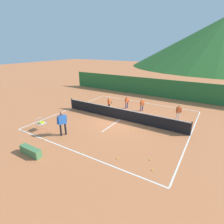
# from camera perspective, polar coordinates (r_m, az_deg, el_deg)

# --- Properties ---
(ground_plane) EXTENTS (120.00, 120.00, 0.00)m
(ground_plane) POSITION_cam_1_polar(r_m,az_deg,el_deg) (14.69, 2.69, -2.44)
(ground_plane) COLOR #C67042
(line_baseline_near) EXTENTS (11.02, 0.08, 0.01)m
(line_baseline_near) POSITION_cam_1_polar(r_m,az_deg,el_deg) (10.68, -12.39, -12.34)
(line_baseline_near) COLOR white
(line_baseline_near) RESTS_ON ground
(line_baseline_far) EXTENTS (11.02, 0.08, 0.01)m
(line_baseline_far) POSITION_cam_1_polar(r_m,az_deg,el_deg) (19.42, 10.63, 2.99)
(line_baseline_far) COLOR white
(line_baseline_far) RESTS_ON ground
(line_sideline_west) EXTENTS (0.08, 11.10, 0.01)m
(line_sideline_west) POSITION_cam_1_polar(r_m,az_deg,el_deg) (17.82, -12.98, 1.23)
(line_sideline_west) COLOR white
(line_sideline_west) RESTS_ON ground
(line_sideline_east) EXTENTS (0.08, 11.10, 0.01)m
(line_sideline_east) POSITION_cam_1_polar(r_m,az_deg,el_deg) (13.21, 24.24, -7.07)
(line_sideline_east) COLOR white
(line_sideline_east) RESTS_ON ground
(line_service_center) EXTENTS (0.08, 5.46, 0.01)m
(line_service_center) POSITION_cam_1_polar(r_m,az_deg,el_deg) (14.69, 2.69, -2.43)
(line_service_center) COLOR white
(line_service_center) RESTS_ON ground
(tennis_net) EXTENTS (11.04, 0.08, 1.05)m
(tennis_net) POSITION_cam_1_polar(r_m,az_deg,el_deg) (14.50, 2.73, -0.62)
(tennis_net) COLOR #333338
(tennis_net) RESTS_ON ground
(instructor) EXTENTS (0.53, 0.85, 1.72)m
(instructor) POSITION_cam_1_polar(r_m,az_deg,el_deg) (12.20, -15.94, -2.91)
(instructor) COLOR black
(instructor) RESTS_ON ground
(student_0) EXTENTS (0.51, 0.55, 1.25)m
(student_0) POSITION_cam_1_polar(r_m,az_deg,el_deg) (16.81, -0.94, 3.29)
(student_0) COLOR black
(student_0) RESTS_ON ground
(student_1) EXTENTS (0.41, 0.67, 1.26)m
(student_1) POSITION_cam_1_polar(r_m,az_deg,el_deg) (17.14, 4.86, 3.59)
(student_1) COLOR navy
(student_1) RESTS_ON ground
(student_2) EXTENTS (0.41, 0.68, 1.20)m
(student_2) POSITION_cam_1_polar(r_m,az_deg,el_deg) (16.62, 9.78, 2.70)
(student_2) COLOR navy
(student_2) RESTS_ON ground
(student_3) EXTENTS (0.48, 0.66, 1.26)m
(student_3) POSITION_cam_1_polar(r_m,az_deg,el_deg) (15.45, 20.94, 0.36)
(student_3) COLOR silver
(student_3) RESTS_ON ground
(ball_cart) EXTENTS (0.58, 0.58, 0.90)m
(ball_cart) POSITION_cam_1_polar(r_m,az_deg,el_deg) (13.59, -22.09, -3.21)
(ball_cart) COLOR #B7B7BC
(ball_cart) RESTS_ON ground
(tennis_ball_0) EXTENTS (0.07, 0.07, 0.07)m
(tennis_ball_0) POSITION_cam_1_polar(r_m,az_deg,el_deg) (12.43, -21.43, -8.24)
(tennis_ball_0) COLOR yellow
(tennis_ball_0) RESTS_ON ground
(tennis_ball_1) EXTENTS (0.07, 0.07, 0.07)m
(tennis_ball_1) POSITION_cam_1_polar(r_m,az_deg,el_deg) (12.89, 6.35, -5.79)
(tennis_ball_1) COLOR yellow
(tennis_ball_1) RESTS_ON ground
(tennis_ball_2) EXTENTS (0.07, 0.07, 0.07)m
(tennis_ball_2) POSITION_cam_1_polar(r_m,az_deg,el_deg) (9.92, 12.36, -14.96)
(tennis_ball_2) COLOR yellow
(tennis_ball_2) RESTS_ON ground
(tennis_ball_3) EXTENTS (0.07, 0.07, 0.07)m
(tennis_ball_3) POSITION_cam_1_polar(r_m,az_deg,el_deg) (10.39, -9.75, -12.94)
(tennis_ball_3) COLOR yellow
(tennis_ball_3) RESTS_ON ground
(tennis_ball_4) EXTENTS (0.07, 0.07, 0.07)m
(tennis_ball_4) POSITION_cam_1_polar(r_m,az_deg,el_deg) (13.22, 12.09, -5.45)
(tennis_ball_4) COLOR yellow
(tennis_ball_4) RESTS_ON ground
(tennis_ball_5) EXTENTS (0.07, 0.07, 0.07)m
(tennis_ball_5) POSITION_cam_1_polar(r_m,az_deg,el_deg) (9.80, 1.80, -14.91)
(tennis_ball_5) COLOR yellow
(tennis_ball_5) RESTS_ON ground
(tennis_ball_6) EXTENTS (0.07, 0.07, 0.07)m
(tennis_ball_6) POSITION_cam_1_polar(r_m,az_deg,el_deg) (12.14, -16.19, -8.29)
(tennis_ball_6) COLOR yellow
(tennis_ball_6) RESTS_ON ground
(tennis_ball_7) EXTENTS (0.07, 0.07, 0.07)m
(tennis_ball_7) POSITION_cam_1_polar(r_m,az_deg,el_deg) (14.82, -9.69, -2.37)
(tennis_ball_7) COLOR yellow
(tennis_ball_7) RESTS_ON ground
(tennis_ball_8) EXTENTS (0.07, 0.07, 0.07)m
(tennis_ball_8) POSITION_cam_1_polar(r_m,az_deg,el_deg) (9.25, 13.12, -17.95)
(tennis_ball_8) COLOR yellow
(tennis_ball_8) RESTS_ON ground
(windscreen_fence) EXTENTS (24.23, 0.08, 2.18)m
(windscreen_fence) POSITION_cam_1_polar(r_m,az_deg,el_deg) (22.04, 13.86, 7.75)
(windscreen_fence) COLOR #286B33
(windscreen_fence) RESTS_ON ground
(courtside_bench) EXTENTS (1.50, 0.36, 0.46)m
(courtside_bench) POSITION_cam_1_polar(r_m,az_deg,el_deg) (11.00, -25.06, -11.52)
(courtside_bench) COLOR #4C7F4C
(courtside_bench) RESTS_ON ground
(hill_1) EXTENTS (54.00, 54.00, 14.62)m
(hill_1) POSITION_cam_1_polar(r_m,az_deg,el_deg) (65.76, 32.84, 18.78)
(hill_1) COLOR #2D6628
(hill_1) RESTS_ON ground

